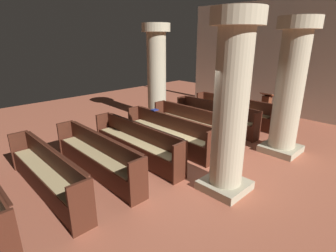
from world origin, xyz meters
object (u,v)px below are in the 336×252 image
Objects in this scene: pillar_aisle_rear at (231,104)px; pew_row_1 at (215,115)px; pew_row_2 at (194,122)px; pew_row_0 at (233,109)px; hymn_book at (155,110)px; pillar_aisle_side at (290,87)px; pew_row_3 at (168,131)px; pillar_far_side at (157,71)px; pew_row_4 at (136,141)px; lectern at (266,109)px; pew_row_6 at (46,171)px; pew_row_5 at (97,155)px.

pew_row_1 is at bearing 129.37° from pillar_aisle_rear.
pew_row_0 is at bearing 90.00° from pew_row_2.
pillar_aisle_side is at bearing 30.19° from hymn_book.
hymn_book reaches higher than pew_row_3.
pillar_far_side is (-2.39, -0.55, 1.35)m from pew_row_1.
lectern is at bearing 82.84° from pew_row_4.
pillar_aisle_side is (2.44, 5.51, 1.35)m from pew_row_6.
pew_row_2 is (0.00, -1.14, 0.00)m from pew_row_1.
lectern is 5.51× the size of hymn_book.
pew_row_3 is 3.48m from pillar_aisle_side.
pew_row_3 is 2.88m from pillar_aisle_rear.
pillar_far_side reaches higher than lectern.
hymn_book is (-3.23, 0.89, -0.91)m from pillar_aisle_rear.
lectern is (-1.72, 2.52, -1.40)m from pillar_aisle_side.
lectern is at bearing 71.07° from hymn_book.
pew_row_3 is 1.00× the size of pew_row_5.
pew_row_0 and pew_row_4 have the same top height.
pew_row_5 is 2.64m from hymn_book.
pillar_aisle_side and pillar_aisle_rear have the same top height.
hymn_book is (-0.79, -2.09, 0.44)m from pew_row_1.
lectern is at bearing 84.87° from pew_row_6.
hymn_book is at bearing 107.59° from pew_row_5.
pew_row_2 is at bearing -13.83° from pillar_far_side.
pillar_far_side is 18.12× the size of hymn_book.
pew_row_6 is 5.85m from pillar_far_side.
pew_row_0 is 1.14m from pew_row_1.
pillar_far_side is at bearing -137.48° from lectern.
pew_row_6 is (0.00, -6.86, 0.00)m from pew_row_0.
pew_row_3 is 3.25m from pillar_far_side.
pew_row_6 is 0.90× the size of pillar_aisle_side.
pew_row_3 is at bearing -90.00° from pew_row_0.
pillar_far_side is at bearing 120.78° from pew_row_5.
pew_row_0 is 1.37m from lectern.
pew_row_0 is at bearing 90.00° from pew_row_3.
pew_row_1 and pew_row_6 have the same top height.
pew_row_3 is at bearing -90.00° from pew_row_2.
pew_row_3 is 1.00× the size of pew_row_6.
pew_row_3 is at bearing 90.00° from pew_row_5.
pew_row_4 is at bearing -169.53° from pillar_aisle_rear.
pillar_far_side is at bearing -166.97° from pew_row_1.
pew_row_2 is at bearing 90.00° from pew_row_6.
pew_row_0 is 0.90× the size of pillar_far_side.
pew_row_4 is (0.00, -2.29, 0.00)m from pew_row_2.
pew_row_1 is at bearing -107.37° from lectern.
pew_row_6 is at bearing -90.00° from pew_row_4.
pew_row_5 and pew_row_6 have the same top height.
pew_row_6 is 3.91m from pillar_aisle_rear.
pillar_aisle_side reaches higher than pew_row_6.
pew_row_6 is (0.00, -2.29, 0.00)m from pew_row_4.
pew_row_1 is 1.00× the size of pew_row_6.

